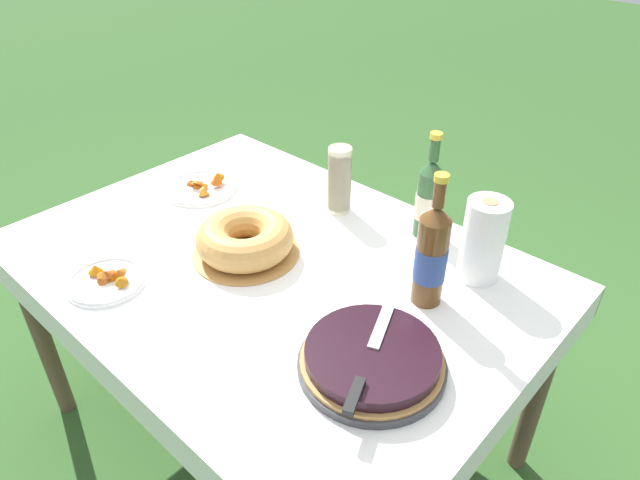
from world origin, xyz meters
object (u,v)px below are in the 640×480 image
object	(u,v)px
paper_towel_roll	(483,240)
cider_bottle_green	(429,198)
snack_plate_near	(106,280)
snack_plate_left	(201,187)
serving_knife	(369,357)
berry_tart	(372,359)
cup_stack	(340,180)
bundt_cake	(245,239)
cider_bottle_amber	(431,256)

from	to	relation	value
paper_towel_roll	cider_bottle_green	bearing A→B (deg)	160.62
snack_plate_near	snack_plate_left	xyz separation A→B (m)	(-0.22, 0.48, -0.00)
serving_knife	snack_plate_left	world-z (taller)	serving_knife
snack_plate_near	serving_knife	bearing A→B (deg)	16.44
berry_tart	paper_towel_roll	distance (m)	0.46
serving_knife	cup_stack	distance (m)	0.70
paper_towel_roll	serving_knife	bearing A→B (deg)	-88.65
cider_bottle_green	snack_plate_left	world-z (taller)	cider_bottle_green
serving_knife	bundt_cake	distance (m)	0.55
bundt_cake	cider_bottle_amber	size ratio (longest dim) A/B	0.85
bundt_cake	cider_bottle_amber	distance (m)	0.52
snack_plate_left	paper_towel_roll	bearing A→B (deg)	12.87
bundt_cake	snack_plate_left	size ratio (longest dim) A/B	1.26
berry_tart	cider_bottle_amber	xyz separation A→B (m)	(-0.04, 0.27, 0.11)
bundt_cake	cider_bottle_green	xyz separation A→B (m)	(0.31, 0.42, 0.07)
berry_tart	cider_bottle_amber	distance (m)	0.30
cup_stack	cider_bottle_green	bearing A→B (deg)	14.52
cider_bottle_amber	snack_plate_near	bearing A→B (deg)	-141.85
cider_bottle_amber	cider_bottle_green	bearing A→B (deg)	124.40
snack_plate_near	snack_plate_left	bearing A→B (deg)	114.75
berry_tart	cider_bottle_amber	size ratio (longest dim) A/B	0.92
cider_bottle_amber	snack_plate_near	world-z (taller)	cider_bottle_amber
cider_bottle_amber	snack_plate_left	bearing A→B (deg)	-177.80
snack_plate_near	snack_plate_left	size ratio (longest dim) A/B	0.85
cup_stack	snack_plate_left	size ratio (longest dim) A/B	0.90
serving_knife	cider_bottle_green	world-z (taller)	cider_bottle_green
snack_plate_near	paper_towel_roll	xyz separation A→B (m)	(0.69, 0.68, 0.10)
cider_bottle_amber	snack_plate_left	distance (m)	0.88
cider_bottle_green	paper_towel_roll	bearing A→B (deg)	-19.38
cider_bottle_green	paper_towel_roll	distance (m)	0.23
serving_knife	bundt_cake	world-z (taller)	bundt_cake
cider_bottle_green	snack_plate_left	bearing A→B (deg)	-157.77
cider_bottle_amber	paper_towel_roll	xyz separation A→B (m)	(0.04, 0.18, -0.02)
snack_plate_near	snack_plate_left	distance (m)	0.52
berry_tart	cup_stack	bearing A→B (deg)	137.07
snack_plate_near	cider_bottle_green	bearing A→B (deg)	57.92
cup_stack	snack_plate_near	world-z (taller)	cup_stack
serving_knife	paper_towel_roll	world-z (taller)	paper_towel_roll
snack_plate_left	snack_plate_near	bearing A→B (deg)	-65.25
serving_knife	snack_plate_near	distance (m)	0.74
bundt_cake	cup_stack	size ratio (longest dim) A/B	1.40
paper_towel_roll	cup_stack	bearing A→B (deg)	179.38
berry_tart	cup_stack	world-z (taller)	cup_stack
paper_towel_roll	snack_plate_near	bearing A→B (deg)	-135.35
snack_plate_left	paper_towel_roll	size ratio (longest dim) A/B	1.05
cup_stack	snack_plate_near	bearing A→B (deg)	-106.43
serving_knife	cider_bottle_green	size ratio (longest dim) A/B	1.11
cider_bottle_amber	serving_knife	bearing A→B (deg)	-79.56
serving_knife	berry_tart	bearing A→B (deg)	-0.00
cider_bottle_green	paper_towel_roll	xyz separation A→B (m)	(0.22, -0.08, -0.01)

